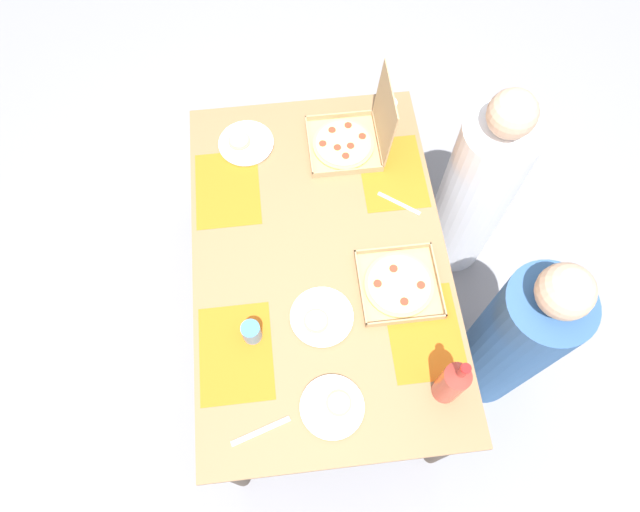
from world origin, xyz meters
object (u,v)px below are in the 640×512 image
(plate_far_right, at_px, (246,143))
(diner_left_seat, at_px, (474,194))
(plate_middle, at_px, (321,317))
(pizza_box_center, at_px, (399,285))
(cup_red, at_px, (388,110))
(soda_bottle, at_px, (452,382))
(diner_right_seat, at_px, (512,340))
(plate_near_right, at_px, (333,407))
(cup_clear_right, at_px, (251,332))
(pizza_box_edge_far, at_px, (352,138))

(plate_far_right, xyz_separation_m, diner_left_seat, (0.21, 1.01, -0.25))
(plate_middle, relative_size, diner_left_seat, 0.20)
(pizza_box_center, xyz_separation_m, cup_red, (-0.79, 0.08, 0.04))
(soda_bottle, xyz_separation_m, diner_right_seat, (-0.22, 0.38, -0.39))
(plate_near_right, height_order, diner_right_seat, diner_right_seat)
(plate_middle, bearing_deg, plate_far_right, -164.06)
(soda_bottle, distance_m, diner_left_seat, 1.05)
(soda_bottle, bearing_deg, cup_clear_right, -112.75)
(pizza_box_edge_far, xyz_separation_m, diner_left_seat, (0.16, 0.56, -0.29))
(soda_bottle, bearing_deg, diner_right_seat, 119.34)
(pizza_box_center, height_order, plate_far_right, pizza_box_center)
(plate_middle, bearing_deg, cup_red, 156.19)
(plate_middle, distance_m, diner_left_seat, 1.01)
(plate_near_right, height_order, cup_red, cup_red)
(plate_far_right, distance_m, diner_left_seat, 1.06)
(pizza_box_center, height_order, plate_middle, pizza_box_center)
(diner_left_seat, bearing_deg, pizza_box_center, -43.16)
(plate_middle, height_order, diner_right_seat, diner_right_seat)
(pizza_box_edge_far, height_order, soda_bottle, pizza_box_edge_far)
(soda_bottle, height_order, diner_left_seat, diner_left_seat)
(soda_bottle, bearing_deg, plate_near_right, -88.22)
(pizza_box_edge_far, bearing_deg, pizza_box_center, 7.48)
(plate_far_right, bearing_deg, plate_near_right, 11.70)
(pizza_box_center, bearing_deg, pizza_box_edge_far, -172.52)
(pizza_box_center, bearing_deg, diner_right_seat, 68.15)
(pizza_box_center, xyz_separation_m, cup_clear_right, (0.13, -0.56, 0.03))
(cup_clear_right, bearing_deg, pizza_box_edge_far, 149.34)
(plate_far_right, height_order, soda_bottle, soda_bottle)
(soda_bottle, bearing_deg, pizza_box_center, -167.58)
(diner_left_seat, xyz_separation_m, diner_right_seat, (0.69, -0.00, -0.02))
(plate_near_right, xyz_separation_m, plate_middle, (-0.32, -0.00, 0.00))
(pizza_box_edge_far, relative_size, plate_far_right, 1.42)
(diner_left_seat, relative_size, diner_right_seat, 1.03)
(plate_near_right, xyz_separation_m, diner_right_seat, (-0.23, 0.77, -0.26))
(soda_bottle, height_order, diner_right_seat, diner_right_seat)
(plate_middle, bearing_deg, diner_left_seat, 127.59)
(cup_red, bearing_deg, diner_left_seat, 53.72)
(pizza_box_center, bearing_deg, plate_far_right, -143.15)
(diner_left_seat, bearing_deg, cup_red, -126.28)
(pizza_box_center, distance_m, diner_left_seat, 0.73)
(plate_middle, bearing_deg, cup_clear_right, -81.35)
(plate_middle, bearing_deg, soda_bottle, 51.79)
(plate_near_right, distance_m, plate_middle, 0.32)
(soda_bottle, relative_size, diner_left_seat, 0.27)
(pizza_box_edge_far, height_order, diner_right_seat, diner_right_seat)
(pizza_box_center, distance_m, diner_right_seat, 0.57)
(cup_clear_right, bearing_deg, soda_bottle, 67.25)
(pizza_box_center, bearing_deg, cup_clear_right, -76.59)
(pizza_box_center, relative_size, cup_red, 2.90)
(plate_near_right, distance_m, cup_clear_right, 0.38)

